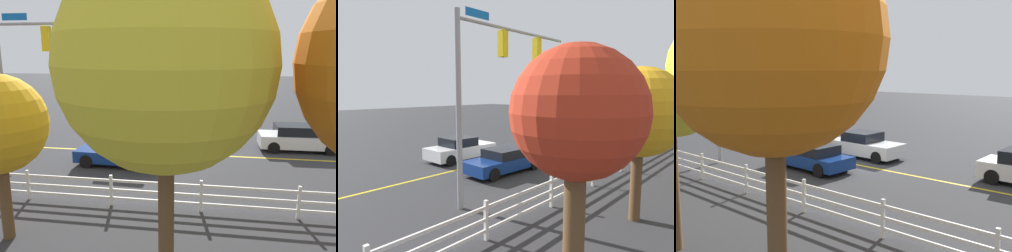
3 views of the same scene
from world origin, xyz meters
The scene contains 8 objects.
ground_plane centered at (0.00, 0.00, 0.00)m, with size 120.00×120.00×0.00m, color #2D2D30.
lane_center_stripe centered at (-4.00, 0.00, 0.00)m, with size 28.00×0.16×0.01m, color gold.
signal_assembly centered at (4.08, 4.25, 4.89)m, with size 6.47×0.38×7.00m.
car_0 centered at (-7.92, -1.82, 0.71)m, with size 4.42×1.96×1.45m.
car_1 centered at (0.90, -1.74, 0.67)m, with size 4.27×2.02×1.41m.
car_2 centered at (1.16, 2.13, 0.62)m, with size 4.40×2.02×1.24m.
white_rail_fence centered at (-3.00, 6.56, 0.60)m, with size 26.10×0.10×1.15m.
tree_4 centered at (-2.47, 10.80, 5.24)m, with size 4.43×4.43×7.47m.
Camera 1 is at (-3.58, 17.54, 5.52)m, focal length 36.18 mm.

